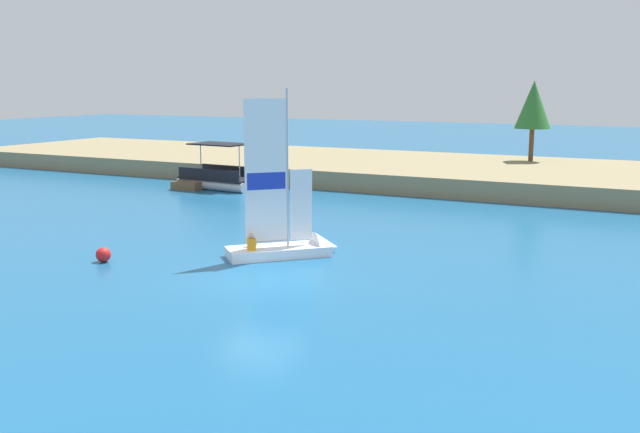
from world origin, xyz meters
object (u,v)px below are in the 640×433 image
at_px(channel_buoy, 103,255).
at_px(pontoon_boat, 220,177).
at_px(shoreline_tree_left, 533,105).
at_px(sailboat, 296,243).
at_px(wooden_dock, 205,182).

bearing_deg(channel_buoy, pontoon_boat, 112.02).
distance_m(shoreline_tree_left, pontoon_boat, 21.70).
bearing_deg(sailboat, channel_buoy, 170.23).
distance_m(wooden_dock, pontoon_boat, 1.59).
bearing_deg(channel_buoy, wooden_dock, 115.52).
bearing_deg(wooden_dock, channel_buoy, -64.48).
relative_size(shoreline_tree_left, pontoon_boat, 1.04).
bearing_deg(shoreline_tree_left, wooden_dock, -142.29).
distance_m(pontoon_boat, channel_buoy, 19.10).
xyz_separation_m(sailboat, channel_buoy, (-5.72, -4.13, -0.19)).
height_order(sailboat, pontoon_boat, sailboat).
xyz_separation_m(shoreline_tree_left, pontoon_boat, (-16.06, -13.95, -4.28)).
distance_m(wooden_dock, sailboat, 20.03).
bearing_deg(shoreline_tree_left, channel_buoy, -105.69).
bearing_deg(sailboat, pontoon_boat, 87.88).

